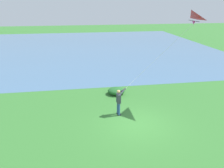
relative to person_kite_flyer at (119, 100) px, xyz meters
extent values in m
plane|color=#33702D|center=(-1.40, -0.91, -1.05)|extent=(120.00, 120.00, 0.00)
cube|color=#476B8E|center=(22.97, 3.09, -1.04)|extent=(36.00, 44.00, 0.01)
cube|color=#232328|center=(0.12, 0.01, -1.02)|extent=(0.13, 0.25, 0.06)
cylinder|color=#2D4C8E|center=(0.12, 0.03, -0.60)|extent=(0.14, 0.14, 0.82)
cube|color=#232328|center=(-0.12, -0.01, -1.02)|extent=(0.13, 0.25, 0.06)
cylinder|color=#2D4C8E|center=(-0.12, 0.01, -0.60)|extent=(0.14, 0.14, 0.82)
cube|color=#333842|center=(0.00, 0.02, 0.11)|extent=(0.42, 0.25, 0.60)
sphere|color=tan|center=(0.00, 0.02, 0.57)|extent=(0.22, 0.22, 0.22)
ellipsoid|color=tan|center=(0.00, 0.04, 0.61)|extent=(0.24, 0.24, 0.13)
cylinder|color=#333842|center=(0.10, -0.19, 0.56)|extent=(0.31, 0.54, 0.43)
cylinder|color=#333842|center=(-0.07, -0.21, 0.56)|extent=(0.38, 0.51, 0.43)
sphere|color=tan|center=(0.03, -0.36, 0.69)|extent=(0.10, 0.10, 0.10)
pyramid|color=red|center=(0.38, -4.42, 5.06)|extent=(1.41, 0.57, 0.59)
cone|color=#E02D9E|center=(0.38, -4.69, 4.68)|extent=(0.20, 0.20, 0.22)
cylinder|color=black|center=(0.38, -4.69, 4.79)|extent=(1.33, 0.03, 0.02)
cylinder|color=silver|center=(0.21, -2.52, 2.66)|extent=(0.37, 4.34, 3.94)
ellipsoid|color=#236028|center=(3.39, -0.45, -0.78)|extent=(1.27, 1.36, 0.54)
camera|label=1|loc=(-12.64, 2.48, 5.91)|focal=35.50mm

